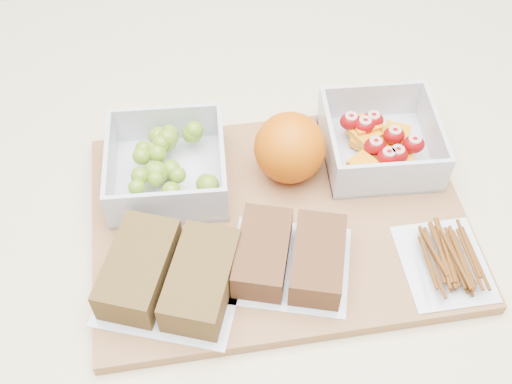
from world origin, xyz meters
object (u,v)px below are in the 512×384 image
pretzel_bag (446,258)px  fruit_container (380,142)px  cutting_board (279,220)px  sandwich_bag_left (170,275)px  orange (290,148)px  sandwich_bag_center (290,257)px  grape_container (169,165)px

pretzel_bag → fruit_container: bearing=103.7°
cutting_board → sandwich_bag_left: 0.15m
cutting_board → pretzel_bag: bearing=-29.1°
sandwich_bag_left → fruit_container: bearing=32.7°
orange → sandwich_bag_center: bearing=-96.2°
orange → sandwich_bag_left: 0.20m
orange → sandwich_bag_left: size_ratio=0.48×
fruit_container → sandwich_bag_center: (-0.13, -0.15, -0.00)m
grape_container → sandwich_bag_left: (0.00, -0.15, -0.00)m
grape_container → sandwich_bag_center: bearing=-46.5°
cutting_board → orange: orange is taller
orange → sandwich_bag_center: 0.13m
pretzel_bag → sandwich_bag_center: bearing=175.9°
fruit_container → sandwich_bag_left: size_ratio=0.76×
cutting_board → grape_container: bearing=147.5°
fruit_container → orange: orange is taller
grape_container → pretzel_bag: (0.29, -0.14, -0.01)m
grape_container → orange: (0.14, -0.00, 0.02)m
cutting_board → sandwich_bag_center: sandwich_bag_center is taller
cutting_board → orange: size_ratio=5.05×
sandwich_bag_left → pretzel_bag: bearing=0.1°
cutting_board → orange: (0.02, 0.07, 0.05)m
sandwich_bag_center → pretzel_bag: bearing=-4.1°
grape_container → orange: bearing=-0.3°
orange → sandwich_bag_left: orange is taller
cutting_board → sandwich_bag_left: size_ratio=2.44×
sandwich_bag_center → fruit_container: bearing=49.8°
grape_container → cutting_board: bearing=-28.4°
grape_container → fruit_container: same height
orange → pretzel_bag: size_ratio=0.73×
sandwich_bag_left → sandwich_bag_center: (0.13, 0.01, -0.00)m
cutting_board → grape_container: 0.14m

